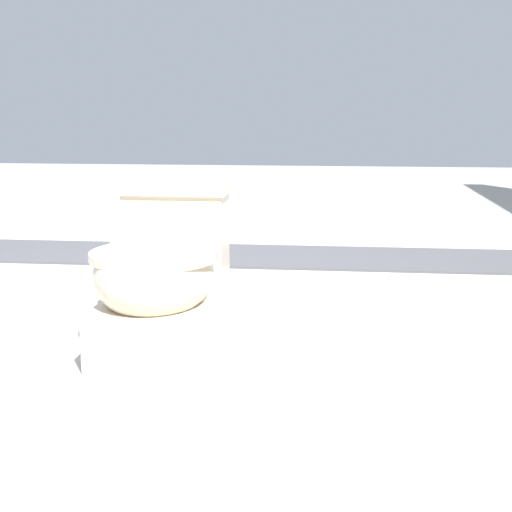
% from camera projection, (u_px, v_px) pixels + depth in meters
% --- Properties ---
extents(ground_plane, '(14.00, 14.00, 0.00)m').
position_uv_depth(ground_plane, '(158.00, 317.00, 2.62)').
color(ground_plane, '#A8A59E').
extents(gravel_strip, '(0.56, 8.00, 0.01)m').
position_uv_depth(gravel_strip, '(306.00, 257.00, 3.64)').
color(gravel_strip, '#4C4C51').
rests_on(gravel_strip, ground).
extents(toilet, '(0.63, 0.39, 0.52)m').
position_uv_depth(toilet, '(163.00, 278.00, 2.27)').
color(toilet, beige).
rests_on(toilet, ground).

